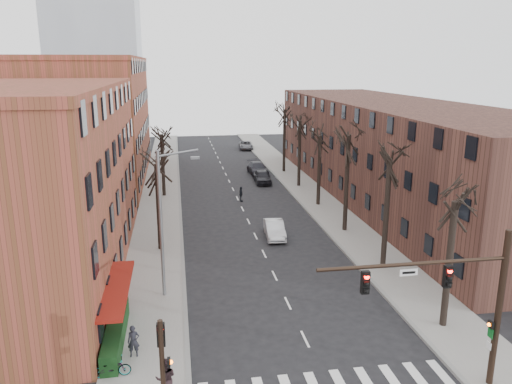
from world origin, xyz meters
name	(u,v)px	position (x,y,z in m)	size (l,w,h in m)	color
sidewalk_left	(161,194)	(-8.00, 35.00, 0.07)	(4.00, 90.00, 0.15)	gray
sidewalk_right	(304,188)	(8.00, 35.00, 0.07)	(4.00, 90.00, 0.15)	gray
building_left_near	(23,187)	(-16.00, 15.00, 6.00)	(12.00, 26.00, 12.00)	brown
building_left_far	(92,122)	(-16.00, 44.00, 7.00)	(12.00, 28.00, 14.00)	brown
building_right	(392,150)	(16.00, 30.00, 5.00)	(12.00, 50.00, 10.00)	#502E25
awning_left	(121,334)	(-9.40, 6.00, 0.00)	(1.20, 7.00, 0.15)	maroon
hedge	(116,333)	(-9.50, 5.00, 0.65)	(0.80, 6.00, 1.00)	#123514
tree_right_a	(442,327)	(7.60, 4.00, 0.00)	(5.20, 5.20, 10.00)	black
tree_right_b	(382,268)	(7.60, 12.00, 0.00)	(5.20, 5.20, 10.80)	black
tree_right_c	(344,231)	(7.60, 20.00, 0.00)	(5.20, 5.20, 11.60)	black
tree_right_d	(318,206)	(7.60, 28.00, 0.00)	(5.20, 5.20, 10.00)	black
tree_right_e	(299,187)	(7.60, 36.00, 0.00)	(5.20, 5.20, 10.80)	black
tree_right_f	(284,172)	(7.60, 44.00, 0.00)	(5.20, 5.20, 11.60)	black
tree_left_a	(161,250)	(-7.60, 18.00, 0.00)	(5.20, 5.20, 9.50)	black
tree_left_b	(164,196)	(-7.60, 34.00, 0.00)	(5.20, 5.20, 9.50)	black
signal_mast_arm	(467,296)	(5.45, -1.00, 4.40)	(8.14, 0.30, 7.20)	black
signal_pole_left	(162,362)	(-6.99, -0.95, 2.61)	(0.47, 0.44, 4.40)	black
streetlight	(164,218)	(-7.03, 10.00, 5.01)	(2.45, 0.22, 9.03)	slate
silver_sedan	(274,229)	(1.48, 19.51, 0.68)	(1.45, 4.14, 1.37)	silver
parked_car_near	(262,177)	(3.80, 38.49, 0.75)	(1.78, 4.43, 1.51)	black
parked_car_mid	(258,168)	(4.02, 43.34, 0.76)	(2.12, 5.22, 1.51)	#21222A
parked_car_far	(246,145)	(5.25, 62.77, 0.66)	(2.19, 4.74, 1.32)	#5A5B61
pedestrian_a	(134,341)	(-8.51, 3.60, 0.93)	(0.57, 0.37, 1.56)	black
pedestrian_b	(166,379)	(-6.94, 0.24, 1.05)	(0.88, 0.68, 1.81)	black
pedestrian_crossing	(241,194)	(0.21, 30.72, 0.78)	(0.92, 0.38, 1.57)	black
bicycle	(112,368)	(-9.36, 2.09, 0.59)	(0.59, 1.68, 0.88)	gray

